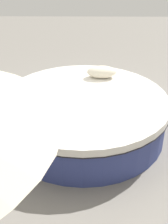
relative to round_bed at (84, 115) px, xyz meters
The scene contains 4 objects.
ground_plane 0.34m from the round_bed, ahead, with size 16.00×16.00×0.00m, color gray.
round_bed is the anchor object (origin of this frame).
throw_pillow_0 0.95m from the round_bed, 68.53° to the left, with size 0.53×0.29×0.22m, color beige.
throw_pillow_1 0.92m from the round_bed, behind, with size 0.50×0.32×0.20m, color white.
Camera 1 is at (0.05, -4.35, 3.00)m, focal length 49.48 mm.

